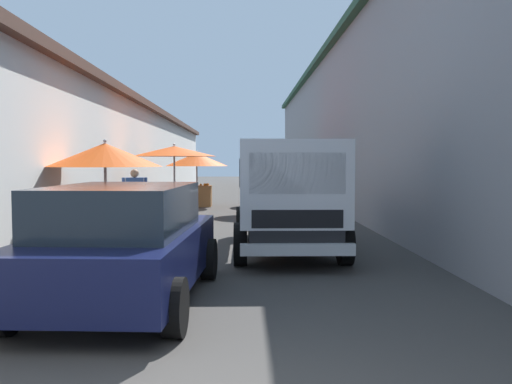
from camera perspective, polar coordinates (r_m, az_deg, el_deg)
ground at (r=16.30m, az=-2.28°, el=-2.88°), size 90.00×90.00×0.00m
building_left_whitewash at (r=19.86m, az=-22.91°, el=3.79°), size 49.80×7.50×4.01m
building_right_concrete at (r=19.69m, az=18.87°, el=6.94°), size 49.80×7.50×6.11m
fruit_stall_far_left at (r=16.83m, az=-8.61°, el=3.29°), size 2.58×2.58×2.27m
fruit_stall_near_left at (r=11.33m, az=-15.48°, el=2.69°), size 2.27×2.27×2.18m
fruit_stall_near_right at (r=20.92m, az=-6.12°, el=2.77°), size 2.36×2.36×2.13m
fruit_stall_far_right at (r=18.12m, az=1.97°, el=3.46°), size 2.29×2.29×2.35m
fruit_stall_mid_lane at (r=21.56m, az=2.93°, el=3.14°), size 2.68×2.68×2.15m
hatchback_car at (r=6.89m, az=-13.57°, el=-5.22°), size 4.01×2.12×1.45m
delivery_truck at (r=9.76m, az=3.53°, el=-0.88°), size 4.92×1.97×2.08m
vendor_by_crates at (r=13.94m, az=-12.54°, el=-0.37°), size 0.29×0.61×1.54m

